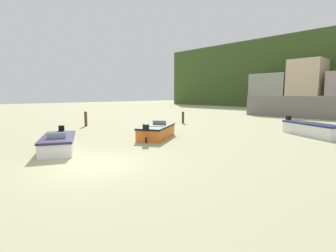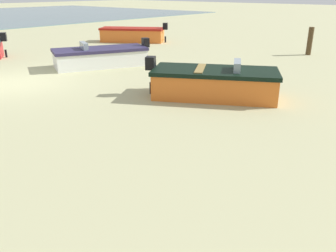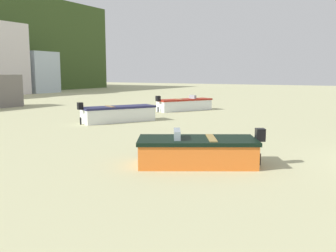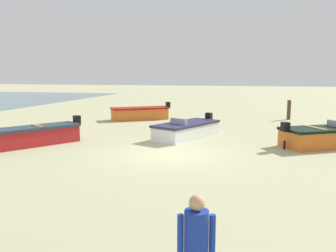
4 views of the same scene
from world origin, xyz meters
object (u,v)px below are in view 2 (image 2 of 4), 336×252
Objects in this scene: boat_white_3 at (101,57)px; mooring_post_mid_beach at (310,41)px; boat_orange_5 at (214,83)px; boat_orange_4 at (133,35)px.

mooring_post_mid_beach reaches higher than boat_white_3.
boat_orange_5 is 9.52m from mooring_post_mid_beach.
boat_white_3 is 1.03× the size of boat_orange_5.
mooring_post_mid_beach is (-8.77, 5.76, 0.28)m from boat_white_3.
boat_orange_4 reaches higher than boat_orange_5.
mooring_post_mid_beach reaches higher than boat_orange_4.
boat_orange_5 is at bearing -155.25° from boat_orange_4.
boat_white_3 is at bearing -126.59° from boat_orange_5.
boat_white_3 is at bearing -176.59° from boat_orange_4.
boat_orange_5 is at bearing 3.55° from mooring_post_mid_beach.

